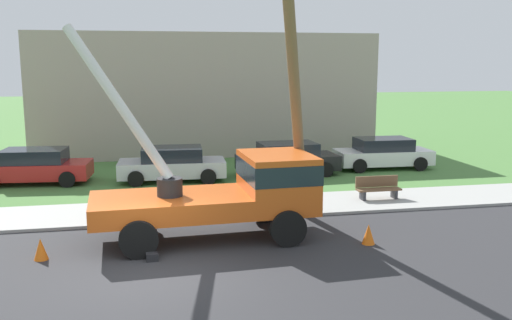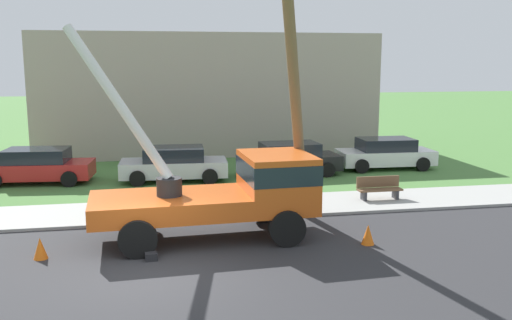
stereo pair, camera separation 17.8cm
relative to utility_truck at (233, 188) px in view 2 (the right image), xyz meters
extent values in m
plane|color=#477538|center=(-2.30, 9.49, -1.41)|extent=(120.00, 120.00, 0.00)
cube|color=#2B2B2D|center=(-2.30, -2.51, -1.40)|extent=(80.00, 8.11, 0.01)
cube|color=#9E9E99|center=(-2.30, 2.96, -1.36)|extent=(80.00, 2.83, 0.10)
cube|color=#C65119|center=(-1.80, -0.10, -0.38)|extent=(4.41, 2.60, 0.55)
cube|color=#C65119|center=(1.30, 0.05, 0.14)|extent=(2.01, 2.49, 1.60)
cube|color=#19232D|center=(1.30, 0.05, 0.49)|extent=(2.03, 2.51, 0.56)
cylinder|color=black|center=(-1.78, -0.10, 0.14)|extent=(0.70, 0.70, 0.50)
cylinder|color=silver|center=(-3.09, 0.49, 2.44)|extent=(2.94, 1.53, 4.26)
cube|color=black|center=(-2.33, -1.58, -1.31)|extent=(0.31, 0.31, 0.20)
cube|color=black|center=(-2.47, 1.32, -1.31)|extent=(0.31, 0.31, 0.20)
cylinder|color=black|center=(1.31, -1.15, -0.91)|extent=(1.00, 0.30, 1.00)
cylinder|color=black|center=(1.20, 1.24, -0.91)|extent=(1.00, 0.30, 1.00)
cylinder|color=black|center=(-2.65, -1.34, -0.91)|extent=(1.00, 0.30, 1.00)
cylinder|color=black|center=(-2.77, 1.05, -0.91)|extent=(1.00, 0.30, 1.00)
cylinder|color=brown|center=(1.88, 0.41, 2.80)|extent=(1.91, 3.22, 8.53)
cone|color=orange|center=(3.53, -1.43, -1.13)|extent=(0.36, 0.36, 0.56)
cone|color=orange|center=(-5.09, -0.96, -1.13)|extent=(0.36, 0.36, 0.56)
cone|color=orange|center=(1.95, 1.33, -1.13)|extent=(0.36, 0.36, 0.56)
cube|color=#B21E1E|center=(-6.85, 8.62, -0.86)|extent=(4.55, 2.20, 0.65)
cube|color=black|center=(-6.85, 8.62, -0.26)|extent=(2.61, 1.88, 0.55)
cylinder|color=black|center=(-5.49, 7.59, -1.09)|extent=(0.64, 0.22, 0.64)
cylinder|color=black|center=(-5.32, 9.38, -1.09)|extent=(0.64, 0.22, 0.64)
cylinder|color=black|center=(-8.21, 9.65, -1.09)|extent=(0.64, 0.22, 0.64)
cube|color=#B7B7BF|center=(-1.32, 8.00, -0.86)|extent=(4.49, 2.03, 0.65)
cube|color=black|center=(-1.32, 8.00, -0.26)|extent=(2.55, 1.78, 0.55)
cylinder|color=black|center=(0.09, 7.02, -1.09)|extent=(0.64, 0.22, 0.64)
cylinder|color=black|center=(0.18, 8.82, -1.09)|extent=(0.64, 0.22, 0.64)
cylinder|color=black|center=(-2.81, 7.18, -1.09)|extent=(0.64, 0.22, 0.64)
cylinder|color=black|center=(-2.72, 8.97, -1.09)|extent=(0.64, 0.22, 0.64)
cube|color=black|center=(3.76, 8.33, -0.86)|extent=(4.49, 2.03, 0.65)
cube|color=black|center=(3.76, 8.33, -0.26)|extent=(2.55, 1.79, 0.55)
cylinder|color=black|center=(5.26, 7.51, -1.09)|extent=(0.64, 0.22, 0.64)
cylinder|color=black|center=(5.16, 9.30, -1.09)|extent=(0.64, 0.22, 0.64)
cylinder|color=black|center=(2.36, 7.35, -1.09)|extent=(0.64, 0.22, 0.64)
cylinder|color=black|center=(2.26, 9.15, -1.09)|extent=(0.64, 0.22, 0.64)
cube|color=silver|center=(8.50, 8.90, -0.86)|extent=(4.45, 1.93, 0.65)
cube|color=black|center=(8.50, 8.90, -0.26)|extent=(2.51, 1.73, 0.55)
cylinder|color=black|center=(9.93, 7.96, -1.09)|extent=(0.64, 0.22, 0.64)
cylinder|color=black|center=(9.98, 9.75, -1.09)|extent=(0.64, 0.22, 0.64)
cylinder|color=black|center=(7.02, 8.04, -1.09)|extent=(0.64, 0.22, 0.64)
cylinder|color=black|center=(7.08, 9.84, -1.09)|extent=(0.64, 0.22, 0.64)
cube|color=brown|center=(5.72, 2.96, -0.96)|extent=(1.60, 0.44, 0.06)
cube|color=brown|center=(5.72, 3.16, -0.71)|extent=(1.60, 0.06, 0.40)
cube|color=#333338|center=(5.12, 2.96, -1.18)|extent=(0.10, 0.40, 0.45)
cube|color=#333338|center=(6.32, 2.96, -1.18)|extent=(0.10, 0.40, 0.45)
cube|color=#A5998C|center=(0.97, 16.23, 1.79)|extent=(18.00, 6.00, 6.40)
camera|label=1|loc=(-2.43, -15.40, 3.57)|focal=39.56mm
camera|label=2|loc=(-2.26, -15.43, 3.57)|focal=39.56mm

